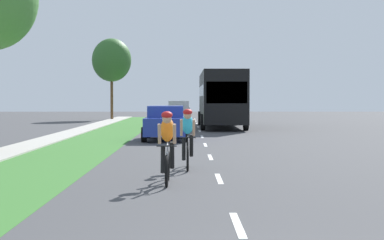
{
  "coord_description": "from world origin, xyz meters",
  "views": [
    {
      "loc": [
        -0.75,
        -5.17,
        1.85
      ],
      "look_at": [
        -0.55,
        16.19,
        1.09
      ],
      "focal_mm": 56.72,
      "sensor_mm": 36.0,
      "label": 1
    }
  ],
  "objects_px": {
    "street_tree_far": "(112,60)",
    "sedan_blue": "(166,123)",
    "cyclist_lead": "(167,147)",
    "cyclist_trailing": "(188,138)",
    "bus_black": "(221,96)",
    "pickup_silver": "(179,110)"
  },
  "relations": [
    {
      "from": "street_tree_far",
      "to": "sedan_blue",
      "type": "bearing_deg",
      "value": -77.84
    },
    {
      "from": "cyclist_lead",
      "to": "street_tree_far",
      "type": "xyz_separation_m",
      "value": [
        -6.13,
        40.08,
        4.38
      ]
    },
    {
      "from": "cyclist_trailing",
      "to": "bus_black",
      "type": "relative_size",
      "value": 0.15
    },
    {
      "from": "sedan_blue",
      "to": "bus_black",
      "type": "bearing_deg",
      "value": 75.25
    },
    {
      "from": "cyclist_trailing",
      "to": "street_tree_far",
      "type": "xyz_separation_m",
      "value": [
        -6.58,
        37.35,
        4.38
      ]
    },
    {
      "from": "cyclist_trailing",
      "to": "bus_black",
      "type": "bearing_deg",
      "value": 84.63
    },
    {
      "from": "sedan_blue",
      "to": "pickup_silver",
      "type": "distance_m",
      "value": 27.83
    },
    {
      "from": "pickup_silver",
      "to": "street_tree_far",
      "type": "height_order",
      "value": "street_tree_far"
    },
    {
      "from": "cyclist_lead",
      "to": "street_tree_far",
      "type": "height_order",
      "value": "street_tree_far"
    },
    {
      "from": "cyclist_trailing",
      "to": "street_tree_far",
      "type": "height_order",
      "value": "street_tree_far"
    },
    {
      "from": "cyclist_trailing",
      "to": "bus_black",
      "type": "height_order",
      "value": "bus_black"
    },
    {
      "from": "cyclist_trailing",
      "to": "street_tree_far",
      "type": "relative_size",
      "value": 0.24
    },
    {
      "from": "street_tree_far",
      "to": "cyclist_lead",
      "type": "bearing_deg",
      "value": -81.3
    },
    {
      "from": "cyclist_lead",
      "to": "sedan_blue",
      "type": "height_order",
      "value": "cyclist_lead"
    },
    {
      "from": "pickup_silver",
      "to": "street_tree_far",
      "type": "relative_size",
      "value": 0.72
    },
    {
      "from": "sedan_blue",
      "to": "bus_black",
      "type": "distance_m",
      "value": 12.32
    },
    {
      "from": "cyclist_lead",
      "to": "bus_black",
      "type": "height_order",
      "value": "bus_black"
    },
    {
      "from": "cyclist_lead",
      "to": "cyclist_trailing",
      "type": "height_order",
      "value": "same"
    },
    {
      "from": "sedan_blue",
      "to": "street_tree_far",
      "type": "xyz_separation_m",
      "value": [
        -5.63,
        26.11,
        4.43
      ]
    },
    {
      "from": "bus_black",
      "to": "cyclist_trailing",
      "type": "bearing_deg",
      "value": -95.37
    },
    {
      "from": "bus_black",
      "to": "street_tree_far",
      "type": "height_order",
      "value": "street_tree_far"
    },
    {
      "from": "cyclist_lead",
      "to": "cyclist_trailing",
      "type": "distance_m",
      "value": 2.77
    }
  ]
}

